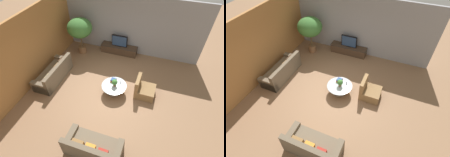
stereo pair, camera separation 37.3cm
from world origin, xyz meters
TOP-DOWN VIEW (x-y plane):
  - ground_plane at (0.00, 0.00)m, footprint 24.00×24.00m
  - back_wall_stone at (0.00, 3.26)m, footprint 7.40×0.12m
  - side_wall_left at (-3.26, 0.20)m, footprint 0.12×7.40m
  - media_console at (-0.29, 2.94)m, footprint 1.94×0.50m
  - television at (-0.29, 2.94)m, footprint 0.83×0.13m
  - coffee_table at (0.34, 0.13)m, footprint 1.04×1.04m
  - couch_by_wall at (-2.50, 0.07)m, footprint 0.84×2.06m
  - couch_near_entry at (0.52, -2.52)m, footprint 1.80×0.84m
  - armchair_wicker at (1.55, 0.42)m, footprint 0.80×0.76m
  - potted_palm_tall at (-2.19, 2.36)m, footprint 1.24×1.24m
  - potted_plant_tabletop at (0.36, 0.12)m, footprint 0.24×0.24m
  - book_stack at (0.24, 0.37)m, footprint 0.28×0.27m
  - remote_black at (0.57, 0.34)m, footprint 0.09×0.16m

SIDE VIEW (x-z plane):
  - ground_plane at x=0.00m, z-range 0.00..0.00m
  - media_console at x=-0.29m, z-range 0.01..0.46m
  - armchair_wicker at x=1.55m, z-range -0.16..0.70m
  - couch_near_entry at x=0.52m, z-range -0.13..0.71m
  - couch_by_wall at x=-2.50m, z-range -0.13..0.71m
  - coffee_table at x=0.34m, z-range 0.09..0.51m
  - remote_black at x=0.57m, z-range 0.42..0.44m
  - book_stack at x=0.24m, z-range 0.42..0.53m
  - potted_plant_tabletop at x=0.36m, z-range 0.45..0.77m
  - television at x=-0.29m, z-range 0.44..1.04m
  - potted_palm_tall at x=-2.19m, z-range 0.44..2.37m
  - back_wall_stone at x=0.00m, z-range 0.00..3.00m
  - side_wall_left at x=-3.26m, z-range 0.00..3.00m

